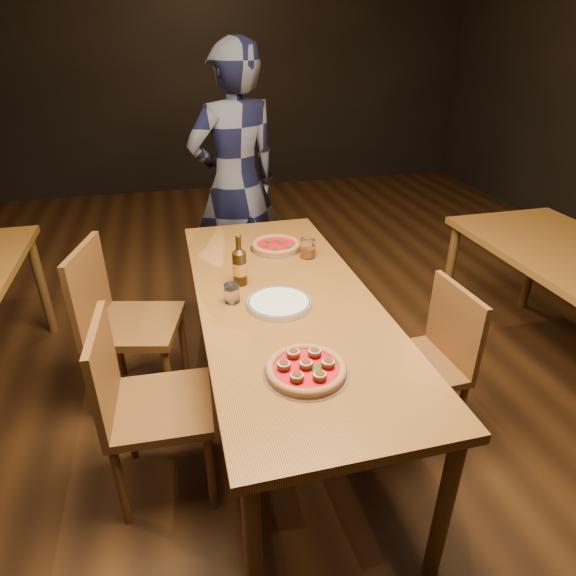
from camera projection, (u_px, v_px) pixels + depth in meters
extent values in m
plane|color=black|center=(286.00, 418.00, 2.59)|extent=(9.00, 9.00, 0.00)
plane|color=black|center=(195.00, 65.00, 5.74)|extent=(7.00, 0.00, 7.00)
cube|color=maroon|center=(285.00, 300.00, 2.24)|extent=(0.80, 2.00, 0.04)
cylinder|color=brown|center=(253.00, 554.00, 1.54)|extent=(0.06, 0.06, 0.71)
cylinder|color=brown|center=(201.00, 288.00, 3.15)|extent=(0.06, 0.06, 0.71)
cylinder|color=brown|center=(444.00, 509.00, 1.69)|extent=(0.06, 0.06, 0.71)
cylinder|color=brown|center=(301.00, 277.00, 3.30)|extent=(0.06, 0.06, 0.71)
cylinder|color=brown|center=(42.00, 285.00, 3.19)|extent=(0.06, 0.06, 0.71)
cylinder|color=brown|center=(449.00, 273.00, 3.35)|extent=(0.06, 0.06, 0.71)
cylinder|color=brown|center=(533.00, 263.00, 3.50)|extent=(0.06, 0.06, 0.71)
cylinder|color=#B7B7BF|center=(306.00, 373.00, 1.73)|extent=(0.31, 0.31, 0.01)
cylinder|color=#B1824A|center=(306.00, 370.00, 1.72)|extent=(0.29, 0.29, 0.02)
torus|color=#B1824A|center=(306.00, 369.00, 1.72)|extent=(0.29, 0.29, 0.03)
cylinder|color=red|center=(306.00, 368.00, 1.72)|extent=(0.23, 0.23, 0.00)
cylinder|color=#B7B7BF|center=(276.00, 248.00, 2.73)|extent=(0.29, 0.29, 0.01)
cylinder|color=#B1824A|center=(276.00, 246.00, 2.72)|extent=(0.27, 0.27, 0.02)
torus|color=#B1824A|center=(276.00, 245.00, 2.72)|extent=(0.27, 0.27, 0.03)
cylinder|color=red|center=(276.00, 244.00, 2.72)|extent=(0.21, 0.21, 0.00)
cylinder|color=white|center=(279.00, 303.00, 2.15)|extent=(0.28, 0.28, 0.03)
cylinder|color=black|center=(240.00, 269.00, 2.31)|extent=(0.07, 0.07, 0.17)
cylinder|color=black|center=(239.00, 245.00, 2.25)|extent=(0.03, 0.03, 0.08)
cylinder|color=orange|center=(240.00, 269.00, 2.31)|extent=(0.07, 0.07, 0.06)
cylinder|color=white|center=(232.00, 293.00, 2.17)|extent=(0.07, 0.07, 0.09)
cylinder|color=#964B10|center=(308.00, 248.00, 2.60)|extent=(0.08, 0.08, 0.10)
imported|color=black|center=(236.00, 184.00, 3.31)|extent=(0.76, 0.61, 1.82)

